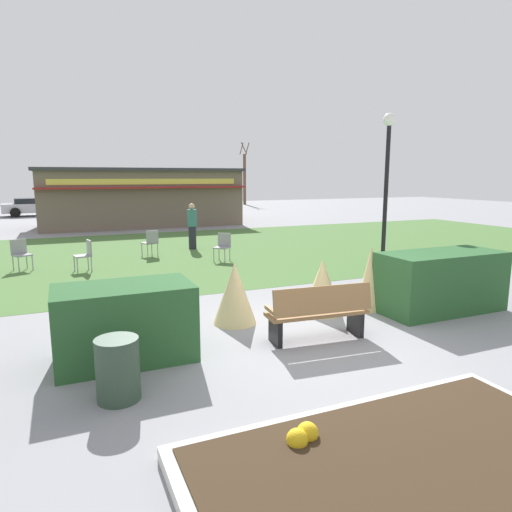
{
  "coord_description": "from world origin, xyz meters",
  "views": [
    {
      "loc": [
        -3.65,
        -6.16,
        2.67
      ],
      "look_at": [
        0.05,
        2.37,
        1.02
      ],
      "focal_mm": 31.63,
      "sensor_mm": 36.0,
      "label": 1
    }
  ],
  "objects_px": {
    "cafe_chair_north": "(223,245)",
    "person_strolling": "(192,226)",
    "parked_car_west_slot": "(35,206)",
    "cafe_chair_east": "(85,253)",
    "cafe_chair_center": "(21,252)",
    "food_kiosk": "(141,197)",
    "trash_bin": "(118,369)",
    "tree_left_bg": "(245,178)",
    "lamppost_mid": "(387,173)",
    "cafe_chair_west": "(151,241)",
    "park_bench": "(319,312)"
  },
  "relations": [
    {
      "from": "park_bench",
      "to": "lamppost_mid",
      "type": "xyz_separation_m",
      "value": [
        4.79,
        4.32,
        2.27
      ]
    },
    {
      "from": "cafe_chair_east",
      "to": "park_bench",
      "type": "bearing_deg",
      "value": -66.56
    },
    {
      "from": "cafe_chair_center",
      "to": "person_strolling",
      "type": "relative_size",
      "value": 0.53
    },
    {
      "from": "tree_left_bg",
      "to": "person_strolling",
      "type": "bearing_deg",
      "value": -116.14
    },
    {
      "from": "tree_left_bg",
      "to": "lamppost_mid",
      "type": "bearing_deg",
      "value": -104.48
    },
    {
      "from": "trash_bin",
      "to": "tree_left_bg",
      "type": "distance_m",
      "value": 38.34
    },
    {
      "from": "cafe_chair_east",
      "to": "parked_car_west_slot",
      "type": "distance_m",
      "value": 21.05
    },
    {
      "from": "food_kiosk",
      "to": "park_bench",
      "type": "bearing_deg",
      "value": -91.01
    },
    {
      "from": "trash_bin",
      "to": "cafe_chair_east",
      "type": "relative_size",
      "value": 0.87
    },
    {
      "from": "park_bench",
      "to": "cafe_chair_north",
      "type": "relative_size",
      "value": 1.95
    },
    {
      "from": "park_bench",
      "to": "cafe_chair_east",
      "type": "relative_size",
      "value": 1.95
    },
    {
      "from": "food_kiosk",
      "to": "cafe_chair_north",
      "type": "xyz_separation_m",
      "value": [
        0.56,
        -11.94,
        -1.03
      ]
    },
    {
      "from": "lamppost_mid",
      "to": "tree_left_bg",
      "type": "height_order",
      "value": "tree_left_bg"
    },
    {
      "from": "lamppost_mid",
      "to": "cafe_chair_west",
      "type": "distance_m",
      "value": 7.84
    },
    {
      "from": "cafe_chair_east",
      "to": "person_strolling",
      "type": "relative_size",
      "value": 0.53
    },
    {
      "from": "parked_car_west_slot",
      "to": "tree_left_bg",
      "type": "relative_size",
      "value": 0.75
    },
    {
      "from": "cafe_chair_center",
      "to": "person_strolling",
      "type": "distance_m",
      "value": 5.83
    },
    {
      "from": "cafe_chair_north",
      "to": "person_strolling",
      "type": "distance_m",
      "value": 2.76
    },
    {
      "from": "lamppost_mid",
      "to": "cafe_chair_east",
      "type": "relative_size",
      "value": 4.94
    },
    {
      "from": "lamppost_mid",
      "to": "parked_car_west_slot",
      "type": "relative_size",
      "value": 1.01
    },
    {
      "from": "trash_bin",
      "to": "cafe_chair_east",
      "type": "bearing_deg",
      "value": 89.54
    },
    {
      "from": "trash_bin",
      "to": "food_kiosk",
      "type": "relative_size",
      "value": 0.07
    },
    {
      "from": "cafe_chair_west",
      "to": "parked_car_west_slot",
      "type": "bearing_deg",
      "value": 102.5
    },
    {
      "from": "cafe_chair_west",
      "to": "cafe_chair_north",
      "type": "distance_m",
      "value": 2.63
    },
    {
      "from": "lamppost_mid",
      "to": "cafe_chair_west",
      "type": "relative_size",
      "value": 4.94
    },
    {
      "from": "cafe_chair_west",
      "to": "cafe_chair_east",
      "type": "xyz_separation_m",
      "value": [
        -2.15,
        -1.69,
        0.0
      ]
    },
    {
      "from": "cafe_chair_east",
      "to": "tree_left_bg",
      "type": "xyz_separation_m",
      "value": [
        15.68,
        26.76,
        2.0
      ]
    },
    {
      "from": "parked_car_west_slot",
      "to": "food_kiosk",
      "type": "bearing_deg",
      "value": -58.07
    },
    {
      "from": "trash_bin",
      "to": "cafe_chair_center",
      "type": "distance_m",
      "value": 9.17
    },
    {
      "from": "parked_car_west_slot",
      "to": "cafe_chair_north",
      "type": "bearing_deg",
      "value": -73.53
    },
    {
      "from": "lamppost_mid",
      "to": "trash_bin",
      "type": "relative_size",
      "value": 5.7
    },
    {
      "from": "park_bench",
      "to": "tree_left_bg",
      "type": "height_order",
      "value": "tree_left_bg"
    },
    {
      "from": "food_kiosk",
      "to": "parked_car_west_slot",
      "type": "xyz_separation_m",
      "value": [
        -5.66,
        9.07,
        -0.91
      ]
    },
    {
      "from": "cafe_chair_north",
      "to": "lamppost_mid",
      "type": "bearing_deg",
      "value": -37.36
    },
    {
      "from": "trash_bin",
      "to": "cafe_chair_west",
      "type": "distance_m",
      "value": 10.07
    },
    {
      "from": "person_strolling",
      "to": "cafe_chair_north",
      "type": "bearing_deg",
      "value": 52.84
    },
    {
      "from": "trash_bin",
      "to": "food_kiosk",
      "type": "bearing_deg",
      "value": 79.8
    },
    {
      "from": "trash_bin",
      "to": "cafe_chair_center",
      "type": "bearing_deg",
      "value": 100.27
    },
    {
      "from": "park_bench",
      "to": "trash_bin",
      "type": "xyz_separation_m",
      "value": [
        -3.26,
        -0.77,
        -0.09
      ]
    },
    {
      "from": "food_kiosk",
      "to": "cafe_chair_north",
      "type": "height_order",
      "value": "food_kiosk"
    },
    {
      "from": "tree_left_bg",
      "to": "cafe_chair_west",
      "type": "bearing_deg",
      "value": -118.36
    },
    {
      "from": "park_bench",
      "to": "tree_left_bg",
      "type": "xyz_separation_m",
      "value": [
        12.49,
        34.13,
        2.05
      ]
    },
    {
      "from": "trash_bin",
      "to": "tree_left_bg",
      "type": "relative_size",
      "value": 0.13
    },
    {
      "from": "cafe_chair_center",
      "to": "cafe_chair_east",
      "type": "bearing_deg",
      "value": -27.8
    },
    {
      "from": "trash_bin",
      "to": "cafe_chair_center",
      "type": "relative_size",
      "value": 0.87
    },
    {
      "from": "cafe_chair_west",
      "to": "tree_left_bg",
      "type": "height_order",
      "value": "tree_left_bg"
    },
    {
      "from": "park_bench",
      "to": "tree_left_bg",
      "type": "bearing_deg",
      "value": 69.9
    },
    {
      "from": "park_bench",
      "to": "food_kiosk",
      "type": "xyz_separation_m",
      "value": [
        0.34,
        19.23,
        1.07
      ]
    },
    {
      "from": "parked_car_west_slot",
      "to": "tree_left_bg",
      "type": "xyz_separation_m",
      "value": [
        17.8,
        5.82,
        1.89
      ]
    },
    {
      "from": "food_kiosk",
      "to": "cafe_chair_west",
      "type": "bearing_deg",
      "value": -97.76
    }
  ]
}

